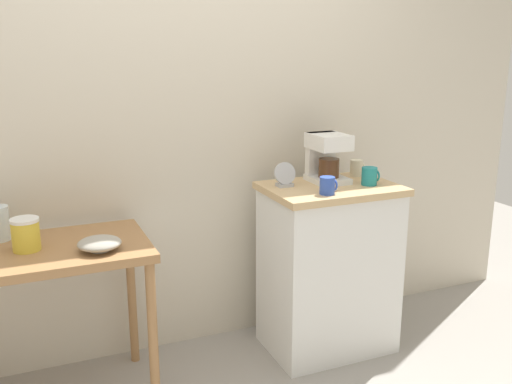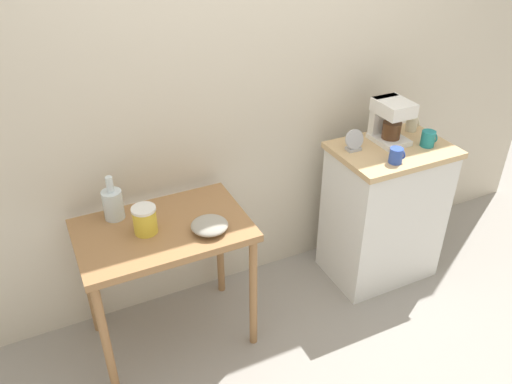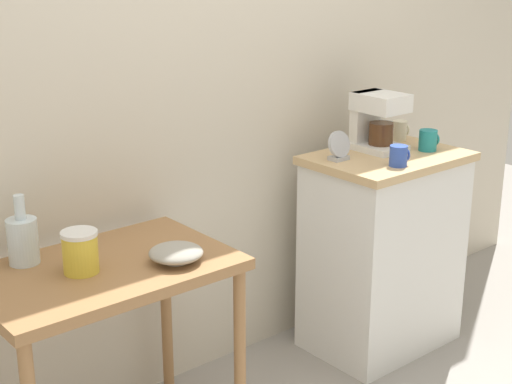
{
  "view_description": "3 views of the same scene",
  "coord_description": "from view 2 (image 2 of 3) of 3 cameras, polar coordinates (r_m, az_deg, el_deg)",
  "views": [
    {
      "loc": [
        -0.74,
        -2.48,
        1.63
      ],
      "look_at": [
        0.3,
        -0.06,
        0.96
      ],
      "focal_mm": 39.95,
      "sensor_mm": 36.0,
      "label": 1
    },
    {
      "loc": [
        -1.14,
        -2.06,
        2.31
      ],
      "look_at": [
        -0.16,
        -0.02,
        0.9
      ],
      "focal_mm": 36.06,
      "sensor_mm": 36.0,
      "label": 2
    },
    {
      "loc": [
        -1.79,
        -2.12,
        1.81
      ],
      "look_at": [
        -0.03,
        -0.01,
        0.92
      ],
      "focal_mm": 53.82,
      "sensor_mm": 36.0,
      "label": 3
    }
  ],
  "objects": [
    {
      "name": "kitchen_counter",
      "position": [
        3.37,
        13.94,
        -2.17
      ],
      "size": [
        0.69,
        0.49,
        0.93
      ],
      "color": "white",
      "rests_on": "ground_plane"
    },
    {
      "name": "mug_blue",
      "position": [
        2.96,
        15.29,
        3.94
      ],
      "size": [
        0.08,
        0.08,
        0.09
      ],
      "color": "#2D4CAD",
      "rests_on": "kitchen_counter"
    },
    {
      "name": "table_clock",
      "position": [
        3.04,
        10.84,
        5.54
      ],
      "size": [
        0.12,
        0.06,
        0.13
      ],
      "color": "#B2B5BA",
      "rests_on": "kitchen_counter"
    },
    {
      "name": "ground_plane",
      "position": [
        3.3,
        2.46,
        -12.47
      ],
      "size": [
        8.0,
        8.0,
        0.0
      ],
      "primitive_type": "plane",
      "color": "gray"
    },
    {
      "name": "coffee_maker",
      "position": [
        3.16,
        14.59,
        7.89
      ],
      "size": [
        0.18,
        0.22,
        0.26
      ],
      "color": "white",
      "rests_on": "kitchen_counter"
    },
    {
      "name": "wooden_table",
      "position": [
        2.72,
        -10.13,
        -5.7
      ],
      "size": [
        0.87,
        0.56,
        0.78
      ],
      "color": "#9E7044",
      "rests_on": "ground_plane"
    },
    {
      "name": "glass_carafe_vase",
      "position": [
        2.73,
        -15.58,
        -1.24
      ],
      "size": [
        0.1,
        0.1,
        0.24
      ],
      "color": "silver",
      "rests_on": "wooden_table"
    },
    {
      "name": "mug_small_cream",
      "position": [
        3.38,
        16.91,
        7.28
      ],
      "size": [
        0.08,
        0.07,
        0.09
      ],
      "color": "beige",
      "rests_on": "kitchen_counter"
    },
    {
      "name": "canister_enamel",
      "position": [
        2.59,
        -12.23,
        -3.04
      ],
      "size": [
        0.12,
        0.12,
        0.14
      ],
      "color": "gold",
      "rests_on": "wooden_table"
    },
    {
      "name": "bowl_stoneware",
      "position": [
        2.58,
        -5.17,
        -3.72
      ],
      "size": [
        0.19,
        0.19,
        0.06
      ],
      "color": "#9E998C",
      "rests_on": "wooden_table"
    },
    {
      "name": "mug_dark_teal",
      "position": [
        3.2,
        18.56,
        5.64
      ],
      "size": [
        0.09,
        0.08,
        0.09
      ],
      "color": "teal",
      "rests_on": "kitchen_counter"
    },
    {
      "name": "back_wall",
      "position": [
        2.94,
        0.77,
        13.98
      ],
      "size": [
        4.4,
        0.1,
        2.8
      ],
      "primitive_type": "cube",
      "color": "beige",
      "rests_on": "ground_plane"
    }
  ]
}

